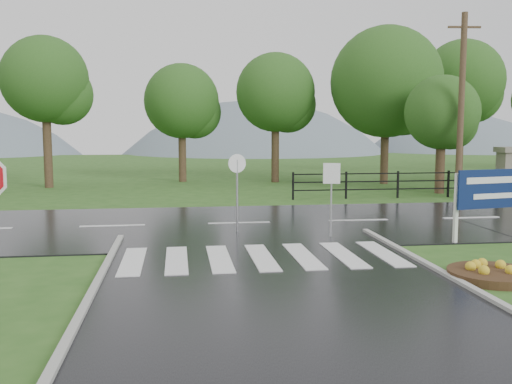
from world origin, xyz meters
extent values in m
plane|color=#2C561C|center=(0.00, 0.00, 0.00)|extent=(120.00, 120.00, 0.00)
cube|color=black|center=(0.00, 10.00, 0.00)|extent=(90.00, 8.00, 0.04)
cube|color=silver|center=(-3.00, 5.00, 0.06)|extent=(0.50, 2.80, 0.02)
cube|color=silver|center=(-2.00, 5.00, 0.06)|extent=(0.50, 2.80, 0.02)
cube|color=silver|center=(-1.00, 5.00, 0.06)|extent=(0.50, 2.80, 0.02)
cube|color=silver|center=(0.00, 5.00, 0.06)|extent=(0.50, 2.80, 0.02)
cube|color=silver|center=(1.00, 5.00, 0.06)|extent=(0.50, 2.80, 0.02)
cube|color=silver|center=(2.00, 5.00, 0.06)|extent=(0.50, 2.80, 0.02)
cube|color=silver|center=(3.00, 5.00, 0.06)|extent=(0.50, 2.80, 0.02)
cube|color=gray|center=(13.00, 16.00, 1.00)|extent=(0.80, 0.80, 2.00)
cube|color=#6B6659|center=(13.00, 16.00, 2.12)|extent=(1.00, 1.00, 0.24)
cube|color=black|center=(7.75, 16.00, 0.40)|extent=(9.50, 0.05, 0.05)
cube|color=black|center=(7.75, 16.00, 0.75)|extent=(9.50, 0.05, 0.05)
cube|color=black|center=(7.75, 16.00, 1.10)|extent=(9.50, 0.05, 0.05)
cube|color=black|center=(3.00, 16.00, 0.60)|extent=(0.08, 0.08, 1.20)
cube|color=black|center=(12.50, 16.00, 0.60)|extent=(0.08, 0.08, 1.20)
sphere|color=slate|center=(8.00, 65.00, -17.28)|extent=(48.00, 48.00, 48.00)
sphere|color=slate|center=(36.00, 65.00, -12.96)|extent=(36.00, 36.00, 36.00)
cube|color=silver|center=(5.41, 6.10, 0.95)|extent=(0.11, 0.11, 1.91)
cube|color=#0B1A4A|center=(6.46, 6.10, 1.48)|extent=(2.25, 0.50, 1.05)
cube|color=white|center=(6.46, 6.07, 1.72)|extent=(1.78, 0.36, 0.17)
cube|color=white|center=(6.46, 6.07, 1.29)|extent=(1.31, 0.27, 0.14)
cylinder|color=#332111|center=(4.45, 2.61, 0.09)|extent=(1.80, 1.80, 0.18)
cube|color=#939399|center=(2.32, 7.34, 1.00)|extent=(0.04, 0.04, 2.00)
cube|color=white|center=(2.32, 7.32, 1.84)|extent=(0.46, 0.15, 0.58)
cylinder|color=#939399|center=(-0.23, 8.41, 1.09)|extent=(0.07, 0.07, 2.18)
cylinder|color=white|center=(-0.23, 8.39, 2.07)|extent=(0.53, 0.17, 0.55)
cylinder|color=#473523|center=(10.34, 15.50, 4.01)|extent=(0.27, 0.27, 8.03)
cube|color=brown|center=(10.34, 15.50, 7.40)|extent=(1.43, 0.23, 0.09)
cylinder|color=#3D2B1C|center=(10.43, 17.50, 1.60)|extent=(0.42, 0.42, 3.19)
sphere|color=#224D18|center=(10.43, 17.50, 3.83)|extent=(3.50, 3.50, 3.50)
camera|label=1|loc=(-1.94, -8.09, 3.10)|focal=40.00mm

